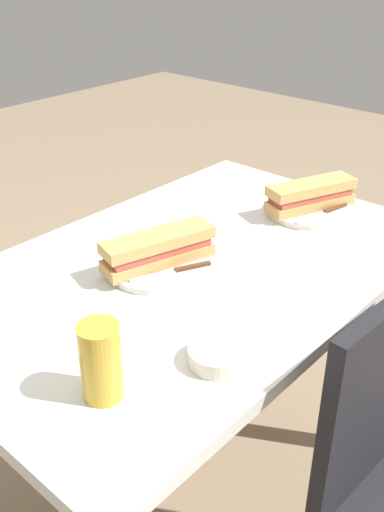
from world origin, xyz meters
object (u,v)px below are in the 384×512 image
at_px(plate_near, 309,210).
at_px(baguette_sandwich_far, 158,249).
at_px(dining_table, 192,313).
at_px(knife_near, 325,212).
at_px(knife_far, 176,271).
at_px(beer_glass, 101,362).
at_px(plate_far, 159,266).
at_px(olive_bowl, 218,355).
at_px(baguette_sandwich_near, 311,195).

relative_size(plate_near, baguette_sandwich_far, 0.87).
relative_size(dining_table, plate_near, 5.05).
bearing_deg(knife_near, knife_far, -10.21).
bearing_deg(baguette_sandwich_far, beer_glass, 32.02).
distance_m(dining_table, plate_near, 0.42).
bearing_deg(beer_glass, plate_far, -147.98).
bearing_deg(baguette_sandwich_far, olive_bowl, 61.91).
xyz_separation_m(dining_table, baguette_sandwich_near, (-0.40, 0.05, 0.18)).
distance_m(dining_table, knife_far, 0.16).
bearing_deg(knife_near, olive_bowl, 14.37).
height_order(plate_near, olive_bowl, olive_bowl).
bearing_deg(olive_bowl, plate_far, -118.09).
bearing_deg(baguette_sandwich_near, plate_near, 7.13).
bearing_deg(plate_near, dining_table, -6.75).
height_order(knife_far, olive_bowl, olive_bowl).
relative_size(plate_near, knife_far, 1.33).
relative_size(plate_far, baguette_sandwich_far, 0.87).
relative_size(dining_table, beer_glass, 8.61).
distance_m(baguette_sandwich_far, knife_far, 0.06).
bearing_deg(baguette_sandwich_far, plate_near, 169.37).
xyz_separation_m(knife_near, baguette_sandwich_far, (0.45, -0.14, 0.03)).
bearing_deg(olive_bowl, dining_table, -130.84).
relative_size(plate_near, baguette_sandwich_near, 0.91).
distance_m(plate_near, plate_far, 0.47).
relative_size(dining_table, baguette_sandwich_far, 4.41).
bearing_deg(plate_near, knife_far, -4.16).
bearing_deg(plate_near, plate_far, -10.63).
bearing_deg(baguette_sandwich_near, knife_near, 81.54).
height_order(plate_near, knife_near, knife_near).
bearing_deg(plate_far, knife_far, 85.79).
height_order(dining_table, knife_far, knife_far).
bearing_deg(knife_far, dining_table, -168.52).
height_order(dining_table, plate_far, plate_far).
distance_m(baguette_sandwich_near, beer_glass, 0.80).
distance_m(dining_table, baguette_sandwich_far, 0.19).
distance_m(plate_far, knife_far, 0.05).
height_order(dining_table, beer_glass, beer_glass).
height_order(dining_table, baguette_sandwich_far, baguette_sandwich_far).
bearing_deg(knife_near, baguette_sandwich_near, -98.46).
bearing_deg(plate_far, dining_table, 147.75).
bearing_deg(plate_far, plate_near, 169.37).
bearing_deg(knife_near, plate_near, -98.46).
xyz_separation_m(dining_table, olive_bowl, (0.22, 0.25, 0.14)).
relative_size(knife_near, olive_bowl, 1.78).
distance_m(baguette_sandwich_near, baguette_sandwich_far, 0.47).
bearing_deg(plate_far, olive_bowl, 61.91).
bearing_deg(beer_glass, knife_near, -174.67).
relative_size(baguette_sandwich_near, plate_far, 1.10).
relative_size(knife_far, olive_bowl, 1.67).
height_order(plate_near, baguette_sandwich_near, baguette_sandwich_near).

